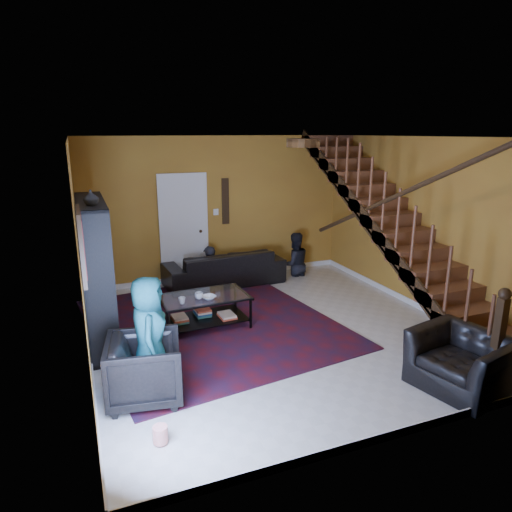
{
  "coord_description": "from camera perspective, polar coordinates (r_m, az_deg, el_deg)",
  "views": [
    {
      "loc": [
        -2.57,
        -5.77,
        2.87
      ],
      "look_at": [
        -0.13,
        0.4,
        1.06
      ],
      "focal_mm": 32.0,
      "sensor_mm": 36.0,
      "label": 1
    }
  ],
  "objects": [
    {
      "name": "wall_hanging",
      "position": [
        9.02,
        -3.84,
        6.84
      ],
      "size": [
        0.14,
        0.03,
        0.9
      ],
      "primitive_type": "cube",
      "color": "black",
      "rests_on": "room"
    },
    {
      "name": "door",
      "position": [
        8.89,
        -9.0,
        3.13
      ],
      "size": [
        0.82,
        0.05,
        2.05
      ],
      "primitive_type": "cube",
      "color": "silver",
      "rests_on": "floor"
    },
    {
      "name": "cup_a",
      "position": [
        6.77,
        -7.14,
        -4.94
      ],
      "size": [
        0.15,
        0.15,
        0.1
      ],
      "primitive_type": "imported",
      "rotation": [
        0.0,
        0.0,
        -0.24
      ],
      "color": "#999999",
      "rests_on": "coffee_table"
    },
    {
      "name": "vase",
      "position": [
        5.92,
        -19.95,
        6.87
      ],
      "size": [
        0.18,
        0.18,
        0.19
      ],
      "primitive_type": "imported",
      "color": "#999999",
      "rests_on": "bookshelf"
    },
    {
      "name": "bowl",
      "position": [
        6.75,
        -5.93,
        -5.16
      ],
      "size": [
        0.25,
        0.25,
        0.05
      ],
      "primitive_type": "imported",
      "rotation": [
        0.0,
        0.0,
        0.3
      ],
      "color": "#999999",
      "rests_on": "coffee_table"
    },
    {
      "name": "popcorn_bucket",
      "position": [
        4.72,
        -11.88,
        -20.98
      ],
      "size": [
        0.19,
        0.19,
        0.17
      ],
      "primitive_type": "cylinder",
      "rotation": [
        0.0,
        0.0,
        -0.36
      ],
      "color": "red",
      "rests_on": "rug"
    },
    {
      "name": "ceiling_fixture",
      "position": [
        5.6,
        5.93,
        13.89
      ],
      "size": [
        0.4,
        0.4,
        0.1
      ],
      "primitive_type": "cylinder",
      "color": "#3F2814",
      "rests_on": "room"
    },
    {
      "name": "sofa",
      "position": [
        8.83,
        -4.01,
        -1.44
      ],
      "size": [
        2.33,
        1.02,
        0.67
      ],
      "primitive_type": "imported",
      "rotation": [
        0.0,
        0.0,
        3.2
      ],
      "color": "black",
      "rests_on": "floor"
    },
    {
      "name": "framed_picture",
      "position": [
        5.0,
        -21.01,
        1.31
      ],
      "size": [
        0.04,
        0.74,
        0.74
      ],
      "primitive_type": "cube",
      "color": "maroon",
      "rests_on": "room"
    },
    {
      "name": "armchair_right",
      "position": [
        5.86,
        24.31,
        -11.89
      ],
      "size": [
        1.08,
        1.18,
        0.65
      ],
      "primitive_type": "imported",
      "rotation": [
        0.0,
        0.0,
        -1.34
      ],
      "color": "black",
      "rests_on": "floor"
    },
    {
      "name": "bookshelf",
      "position": [
        6.65,
        -19.24,
        -2.24
      ],
      "size": [
        0.35,
        1.8,
        2.0
      ],
      "color": "black",
      "rests_on": "floor"
    },
    {
      "name": "person_adult_b",
      "position": [
        9.46,
        4.82,
        -1.03
      ],
      "size": [
        0.66,
        0.52,
        1.34
      ],
      "primitive_type": "imported",
      "rotation": [
        0.0,
        0.0,
        3.12
      ],
      "color": "black",
      "rests_on": "sofa"
    },
    {
      "name": "room",
      "position": [
        7.74,
        -10.95,
        -6.37
      ],
      "size": [
        5.5,
        5.5,
        5.5
      ],
      "color": "#AC7C26",
      "rests_on": "ground"
    },
    {
      "name": "floor",
      "position": [
        6.94,
        2.23,
        -9.15
      ],
      "size": [
        5.5,
        5.5,
        0.0
      ],
      "primitive_type": "plane",
      "color": "beige",
      "rests_on": "ground"
    },
    {
      "name": "person_adult_a",
      "position": [
        8.85,
        -5.85,
        -2.6
      ],
      "size": [
        0.46,
        0.31,
        1.23
      ],
      "primitive_type": "imported",
      "rotation": [
        0.0,
        0.0,
        3.18
      ],
      "color": "black",
      "rests_on": "sofa"
    },
    {
      "name": "cup_b",
      "position": [
        6.61,
        -9.23,
        -5.53
      ],
      "size": [
        0.14,
        0.14,
        0.1
      ],
      "primitive_type": "imported",
      "rotation": [
        0.0,
        0.0,
        0.43
      ],
      "color": "#999999",
      "rests_on": "coffee_table"
    },
    {
      "name": "armchair_left",
      "position": [
        5.27,
        -13.67,
        -13.56
      ],
      "size": [
        0.92,
        0.9,
        0.73
      ],
      "primitive_type": "imported",
      "rotation": [
        0.0,
        0.0,
        1.4
      ],
      "color": "black",
      "rests_on": "floor"
    },
    {
      "name": "rug",
      "position": [
        7.17,
        -5.56,
        -8.3
      ],
      "size": [
        3.88,
        4.3,
        0.02
      ],
      "primitive_type": "cube",
      "rotation": [
        0.0,
        0.0,
        0.13
      ],
      "color": "#410B12",
      "rests_on": "floor"
    },
    {
      "name": "staircase",
      "position": [
        7.58,
        17.21,
        3.41
      ],
      "size": [
        0.95,
        5.02,
        3.18
      ],
      "color": "brown",
      "rests_on": "floor"
    },
    {
      "name": "coffee_table",
      "position": [
        6.96,
        -6.51,
        -6.56
      ],
      "size": [
        1.33,
        0.82,
        0.5
      ],
      "rotation": [
        0.0,
        0.0,
        0.05
      ],
      "color": "black",
      "rests_on": "floor"
    },
    {
      "name": "person_child",
      "position": [
        5.36,
        -13.19,
        -9.37
      ],
      "size": [
        0.53,
        0.72,
        1.34
      ],
      "primitive_type": "imported",
      "rotation": [
        0.0,
        0.0,
        1.4
      ],
      "color": "#1B6469",
      "rests_on": "armchair_left"
    }
  ]
}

